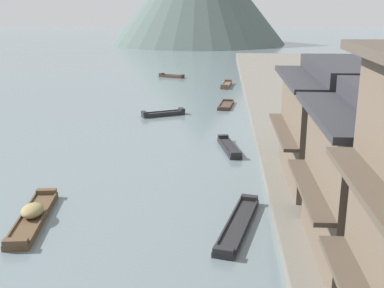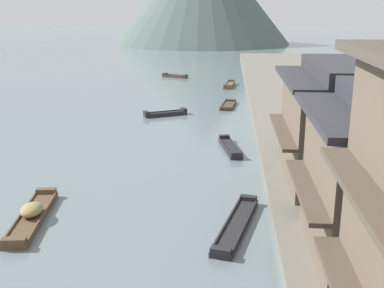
% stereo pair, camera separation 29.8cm
% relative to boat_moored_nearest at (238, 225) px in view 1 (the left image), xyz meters
% --- Properties ---
extents(riverbank_right, '(18.00, 110.00, 0.60)m').
position_rel_boat_moored_nearest_xyz_m(riverbank_right, '(10.59, 16.34, 0.16)').
color(riverbank_right, '#6B665B').
rests_on(riverbank_right, ground).
extents(boat_moored_nearest, '(2.20, 5.86, 0.44)m').
position_rel_boat_moored_nearest_xyz_m(boat_moored_nearest, '(0.00, 0.00, 0.00)').
color(boat_moored_nearest, '#232326').
rests_on(boat_moored_nearest, ground).
extents(boat_moored_second, '(1.66, 4.53, 0.48)m').
position_rel_boat_moored_nearest_xyz_m(boat_moored_second, '(-0.28, 11.79, 0.02)').
color(boat_moored_second, '#232326').
rests_on(boat_moored_second, ground).
extents(boat_moored_third, '(1.64, 4.20, 0.35)m').
position_rel_boat_moored_nearest_xyz_m(boat_moored_third, '(-0.45, 25.99, -0.02)').
color(boat_moored_third, '#423328').
rests_on(boat_moored_third, ground).
extents(boat_moored_far, '(1.78, 5.81, 0.79)m').
position_rel_boat_moored_nearest_xyz_m(boat_moored_far, '(-9.27, 0.10, 0.12)').
color(boat_moored_far, brown).
rests_on(boat_moored_far, ground).
extents(boat_midriver_drifting, '(1.41, 4.30, 0.56)m').
position_rel_boat_moored_nearest_xyz_m(boat_midriver_drifting, '(-0.35, 37.50, 0.05)').
color(boat_midriver_drifting, brown).
rests_on(boat_midriver_drifting, ground).
extents(boat_midriver_upstream, '(3.55, 2.27, 0.47)m').
position_rel_boat_moored_nearest_xyz_m(boat_midriver_upstream, '(-7.60, 44.38, 0.02)').
color(boat_midriver_upstream, '#423328').
rests_on(boat_midriver_upstream, ground).
extents(boat_crossing_west, '(3.79, 2.48, 0.53)m').
position_rel_boat_moored_nearest_xyz_m(boat_crossing_west, '(-5.95, 21.71, 0.04)').
color(boat_crossing_west, '#232326').
rests_on(boat_crossing_west, ground).
extents(house_waterfront_tall, '(6.17, 8.13, 6.14)m').
position_rel_boat_moored_nearest_xyz_m(house_waterfront_tall, '(5.19, 4.94, 3.45)').
color(house_waterfront_tall, brown).
rests_on(house_waterfront_tall, riverbank_right).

